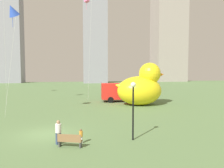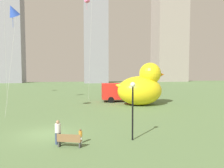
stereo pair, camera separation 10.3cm
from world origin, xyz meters
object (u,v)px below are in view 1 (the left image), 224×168
at_px(person_child, 81,135).
at_px(lamppost, 133,99).
at_px(park_bench, 70,140).
at_px(kite_blue, 12,11).
at_px(box_truck, 121,92).
at_px(person_adult, 58,131).
at_px(giant_inflatable_duck, 141,87).

xyz_separation_m(person_child, lamppost, (3.75, 0.23, 2.43)).
height_order(park_bench, kite_blue, kite_blue).
bearing_deg(lamppost, box_truck, 82.19).
bearing_deg(person_adult, park_bench, -42.34).
xyz_separation_m(giant_inflatable_duck, kite_blue, (-15.33, -5.99, 8.56)).
bearing_deg(box_truck, lamppost, -97.81).
xyz_separation_m(person_child, box_truck, (6.33, 19.03, 0.90)).
relative_size(park_bench, kite_blue, 0.14).
distance_m(person_child, giant_inflatable_duck, 17.63).
bearing_deg(giant_inflatable_duck, person_adult, -123.18).
bearing_deg(kite_blue, giant_inflatable_duck, 21.36).
height_order(park_bench, person_child, person_child).
relative_size(person_child, lamppost, 0.24).
xyz_separation_m(person_adult, box_truck, (7.85, 19.01, 0.53)).
bearing_deg(box_truck, kite_blue, -143.64).
distance_m(person_adult, giant_inflatable_duck, 18.36).
distance_m(box_truck, kite_blue, 18.99).
relative_size(person_child, giant_inflatable_duck, 0.14).
height_order(person_child, box_truck, box_truck).
bearing_deg(person_child, person_adult, 179.22).
relative_size(park_bench, giant_inflatable_duck, 0.23).
height_order(park_bench, lamppost, lamppost).
bearing_deg(box_truck, person_child, -108.38).
relative_size(person_adult, lamppost, 0.39).
distance_m(lamppost, kite_blue, 16.16).
relative_size(person_adult, person_child, 1.64).
distance_m(park_bench, box_truck, 20.98).
bearing_deg(person_child, park_bench, -136.18).
bearing_deg(box_truck, park_bench, -109.68).
xyz_separation_m(person_adult, kite_blue, (-5.32, 9.31, 10.19)).
distance_m(park_bench, giant_inflatable_duck, 18.61).
bearing_deg(park_bench, box_truck, 70.32).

